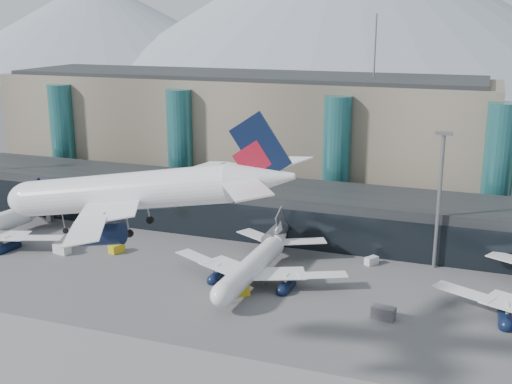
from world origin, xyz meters
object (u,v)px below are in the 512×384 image
at_px(hero_jet, 153,181).
at_px(lightmast_mid, 439,193).
at_px(veh_b, 117,248).
at_px(veh_c, 383,313).
at_px(veh_d, 371,261).
at_px(jet_parked_mid, 258,255).
at_px(veh_h, 239,290).
at_px(veh_g, 291,279).
at_px(veh_a, 62,249).

bearing_deg(hero_jet, lightmast_mid, 58.55).
xyz_separation_m(veh_b, veh_c, (54.40, -11.23, 0.16)).
xyz_separation_m(veh_c, veh_d, (-5.77, 22.08, -0.26)).
xyz_separation_m(jet_parked_mid, veh_h, (-0.41, -8.35, -3.26)).
relative_size(veh_g, veh_h, 0.67).
bearing_deg(veh_g, veh_c, 34.88).
relative_size(lightmast_mid, hero_jet, 0.66).
xyz_separation_m(hero_jet, veh_g, (5.80, 36.79, -26.07)).
relative_size(hero_jet, jet_parked_mid, 1.12).
bearing_deg(lightmast_mid, veh_c, -102.53).
xyz_separation_m(hero_jet, veh_b, (-31.07, 39.55, -25.89)).
distance_m(hero_jet, veh_b, 56.57).
distance_m(lightmast_mid, veh_g, 31.23).
height_order(hero_jet, veh_h, hero_jet).
bearing_deg(veh_g, lightmast_mid, 95.62).
distance_m(veh_c, veh_h, 24.16).
height_order(veh_a, veh_h, veh_a).
distance_m(lightmast_mid, veh_c, 28.49).
xyz_separation_m(veh_d, veh_h, (-18.38, -21.51, 0.20)).
height_order(veh_c, veh_g, veh_c).
bearing_deg(veh_a, hero_jet, -27.93).
relative_size(veh_a, veh_h, 0.99).
distance_m(hero_jet, jet_parked_mid, 43.54).
distance_m(veh_a, veh_b, 10.65).
bearing_deg(hero_jet, veh_a, 136.23).
bearing_deg(veh_c, hero_jet, -121.29).
relative_size(veh_d, veh_h, 0.76).
distance_m(jet_parked_mid, veh_h, 8.98).
distance_m(lightmast_mid, hero_jet, 61.43).
relative_size(hero_jet, veh_g, 17.11).
relative_size(lightmast_mid, veh_d, 9.98).
bearing_deg(veh_d, veh_b, 135.60).
bearing_deg(veh_b, veh_a, 132.25).
height_order(lightmast_mid, jet_parked_mid, lightmast_mid).
bearing_deg(veh_a, veh_b, 36.07).
distance_m(veh_b, veh_c, 55.54).
height_order(hero_jet, veh_c, hero_jet).
height_order(lightmast_mid, veh_c, lightmast_mid).
bearing_deg(veh_c, veh_g, 162.40).
bearing_deg(jet_parked_mid, veh_g, -92.99).
xyz_separation_m(veh_b, veh_d, (48.63, 10.86, -0.10)).
relative_size(veh_b, veh_h, 0.85).
height_order(veh_b, veh_d, veh_b).
distance_m(hero_jet, veh_c, 44.82).
height_order(veh_a, veh_d, veh_a).
height_order(veh_b, veh_c, veh_c).
relative_size(veh_b, veh_g, 1.28).
bearing_deg(veh_a, veh_d, 27.38).
height_order(jet_parked_mid, veh_a, jet_parked_mid).
bearing_deg(jet_parked_mid, veh_d, -52.52).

